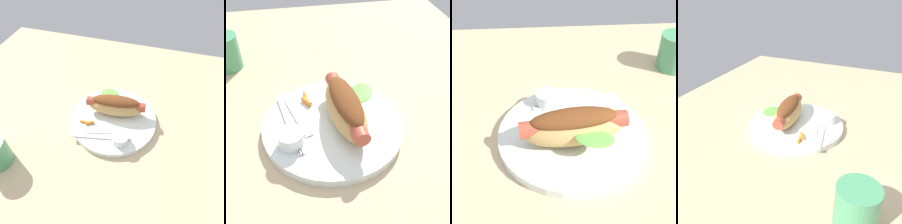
% 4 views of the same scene
% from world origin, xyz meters
% --- Properties ---
extents(ground_plane, '(1.20, 0.90, 0.02)m').
position_xyz_m(ground_plane, '(0.00, 0.00, -0.01)').
color(ground_plane, tan).
extents(plate, '(0.25, 0.25, 0.02)m').
position_xyz_m(plate, '(-0.00, 0.00, 0.01)').
color(plate, white).
rests_on(plate, ground_plane).
extents(hot_dog, '(0.18, 0.10, 0.06)m').
position_xyz_m(hot_dog, '(-0.00, 0.02, 0.05)').
color(hot_dog, tan).
rests_on(hot_dog, plate).
extents(sauce_ramekin, '(0.04, 0.04, 0.03)m').
position_xyz_m(sauce_ramekin, '(0.04, -0.08, 0.03)').
color(sauce_ramekin, white).
rests_on(sauce_ramekin, plate).
extents(fork, '(0.17, 0.04, 0.00)m').
position_xyz_m(fork, '(-0.02, -0.08, 0.02)').
color(fork, silver).
rests_on(fork, plate).
extents(knife, '(0.13, 0.05, 0.00)m').
position_xyz_m(knife, '(-0.03, -0.06, 0.02)').
color(knife, silver).
rests_on(knife, plate).
extents(carrot_garnish, '(0.04, 0.02, 0.01)m').
position_xyz_m(carrot_garnish, '(-0.07, -0.04, 0.02)').
color(carrot_garnish, orange).
rests_on(carrot_garnish, plate).
extents(drinking_cup, '(0.07, 0.07, 0.08)m').
position_xyz_m(drinking_cup, '(-0.25, -0.21, 0.04)').
color(drinking_cup, '#4C9E6B').
rests_on(drinking_cup, ground_plane).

